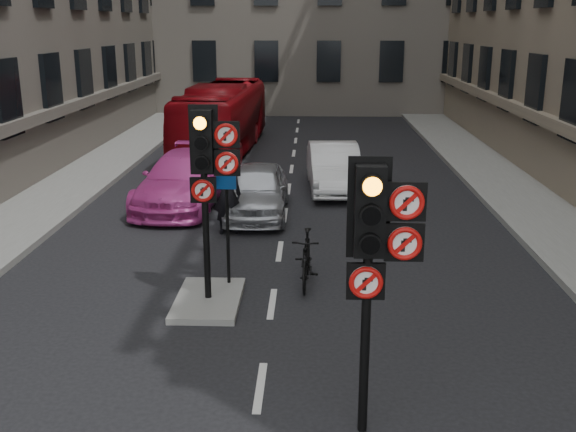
# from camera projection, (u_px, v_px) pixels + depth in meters

# --- Properties ---
(pavement_left) EXTENTS (3.00, 50.00, 0.16)m
(pavement_left) POSITION_uv_depth(u_px,v_px,m) (39.00, 201.00, 19.55)
(pavement_left) COLOR gray
(pavement_left) RESTS_ON ground
(pavement_right) EXTENTS (3.00, 50.00, 0.16)m
(pavement_right) POSITION_uv_depth(u_px,v_px,m) (540.00, 205.00, 19.07)
(pavement_right) COLOR gray
(pavement_right) RESTS_ON ground
(centre_island) EXTENTS (1.20, 2.00, 0.12)m
(centre_island) POSITION_uv_depth(u_px,v_px,m) (208.00, 300.00, 12.64)
(centre_island) COLOR gray
(centre_island) RESTS_ON ground
(signal_near) EXTENTS (0.91, 0.40, 3.58)m
(signal_near) POSITION_uv_depth(u_px,v_px,m) (376.00, 241.00, 8.00)
(signal_near) COLOR black
(signal_near) RESTS_ON ground
(signal_far) EXTENTS (0.91, 0.40, 3.58)m
(signal_far) POSITION_uv_depth(u_px,v_px,m) (208.00, 162.00, 11.89)
(signal_far) COLOR black
(signal_far) RESTS_ON centre_island
(car_silver) EXTENTS (1.67, 4.10, 1.39)m
(car_silver) POSITION_uv_depth(u_px,v_px,m) (257.00, 190.00, 18.23)
(car_silver) COLOR #B6B8BF
(car_silver) RESTS_ON ground
(car_white) EXTENTS (1.75, 4.41, 1.43)m
(car_white) POSITION_uv_depth(u_px,v_px,m) (334.00, 167.00, 21.00)
(car_white) COLOR white
(car_white) RESTS_ON ground
(car_pink) EXTENTS (2.50, 5.28, 1.49)m
(car_pink) POSITION_uv_depth(u_px,v_px,m) (184.00, 180.00, 19.22)
(car_pink) COLOR #C93B97
(car_pink) RESTS_ON ground
(bus_red) EXTENTS (2.77, 9.87, 2.72)m
(bus_red) POSITION_uv_depth(u_px,v_px,m) (222.00, 118.00, 27.05)
(bus_red) COLOR maroon
(bus_red) RESTS_ON ground
(motorcycle) EXTENTS (0.60, 1.83, 1.08)m
(motorcycle) POSITION_uv_depth(u_px,v_px,m) (306.00, 259.00, 13.40)
(motorcycle) COLOR black
(motorcycle) RESTS_ON ground
(motorcyclist) EXTENTS (0.80, 0.61, 1.96)m
(motorcyclist) POSITION_uv_depth(u_px,v_px,m) (227.00, 195.00, 16.55)
(motorcyclist) COLOR black
(motorcyclist) RESTS_ON ground
(info_sign) EXTENTS (0.38, 0.11, 2.22)m
(info_sign) POSITION_uv_depth(u_px,v_px,m) (227.00, 213.00, 12.91)
(info_sign) COLOR black
(info_sign) RESTS_ON centre_island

